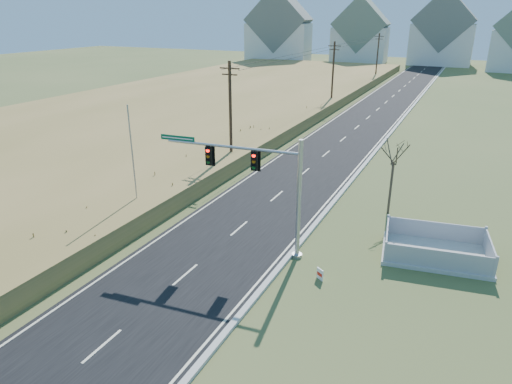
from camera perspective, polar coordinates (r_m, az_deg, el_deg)
name	(u,v)px	position (r m, az deg, el deg)	size (l,w,h in m)	color
ground	(206,258)	(25.63, -6.31, -8.21)	(260.00, 260.00, 0.00)	#455529
road	(383,105)	(70.93, 15.65, 10.49)	(8.00, 180.00, 0.06)	black
curb	(413,106)	(70.33, 19.01, 10.08)	(0.30, 180.00, 0.18)	#B2AFA8
reed_marsh	(208,99)	(69.97, -5.99, 11.53)	(38.00, 110.00, 1.30)	#A38149
utility_pole_near	(230,113)	(39.33, -3.21, 9.79)	(1.80, 0.26, 9.00)	#422D1E
utility_pole_mid	(333,74)	(66.87, 9.59, 14.39)	(1.80, 0.26, 9.00)	#422D1E
utility_pole_far	(377,56)	(95.90, 14.93, 16.07)	(1.80, 0.26, 9.00)	#422D1E
condo_nw	(279,32)	(128.96, 2.89, 19.29)	(17.69, 13.38, 19.05)	white
condo_nnw	(360,36)	(130.39, 12.91, 18.50)	(14.93, 11.17, 17.03)	white
condo_n	(443,34)	(131.23, 22.29, 17.82)	(15.27, 10.20, 18.54)	white
traffic_signal_mast	(266,183)	(24.43, 1.27, 1.19)	(8.41, 1.05, 6.71)	#9EA0A5
fence_enclosure	(435,252)	(27.43, 21.50, -6.97)	(6.15, 4.65, 1.28)	#B7B5AD
open_sign	(320,274)	(23.66, 8.00, -10.14)	(0.42, 0.32, 0.60)	white
flagpole	(134,174)	(30.43, -14.97, 2.20)	(0.33, 0.33, 7.43)	#B7B5AD
bare_tree	(395,151)	(30.70, 16.98, 4.93)	(2.05, 2.05, 5.43)	#4C3F33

